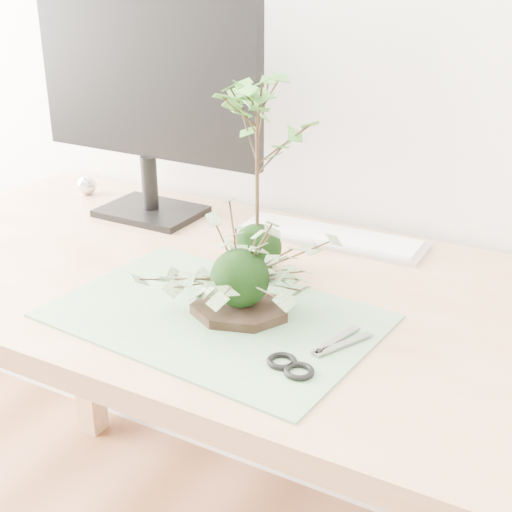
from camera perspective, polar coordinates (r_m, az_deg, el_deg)
name	(u,v)px	position (r m, az deg, el deg)	size (l,w,h in m)	color
desk	(280,338)	(1.22, 1.93, -6.59)	(1.60, 0.70, 0.74)	tan
cutting_mat	(214,316)	(1.11, -3.36, -4.80)	(0.49, 0.33, 0.00)	#619262
stone_dish	(240,309)	(1.10, -1.28, -4.28)	(0.16, 0.16, 0.01)	black
ivy_kokedama	(240,252)	(1.06, -1.32, 0.30)	(0.27, 0.27, 0.18)	black
maple_kokedama	(257,130)	(1.18, 0.09, 10.07)	(0.24, 0.24, 0.36)	black
keyboard	(330,236)	(1.40, 5.95, 1.57)	(0.38, 0.12, 0.01)	#B5B5BC
monitor	(146,89)	(1.48, -8.76, 13.09)	(0.52, 0.15, 0.46)	black
foil_ball	(87,185)	(1.69, -13.38, 5.56)	(0.05, 0.05, 0.05)	white
scissors	(307,363)	(0.98, 4.10, -8.50)	(0.09, 0.18, 0.01)	gray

